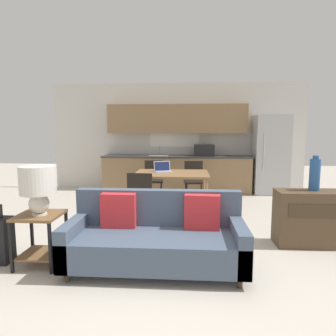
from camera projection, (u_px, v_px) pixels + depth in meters
The scene contains 14 objects.
ground_plane at pixel (160, 272), 3.24m from camera, with size 20.00×20.00×0.00m, color beige.
wall_back at pixel (177, 137), 7.65m from camera, with size 6.40×0.07×2.70m.
kitchen_counter at pixel (177, 158), 7.42m from camera, with size 3.63×0.65×2.15m.
refrigerator at pixel (270, 155), 7.17m from camera, with size 0.79×0.70×1.88m.
dining_table at pixel (172, 176), 5.62m from camera, with size 1.37×0.99×0.73m.
couch at pixel (156, 238), 3.35m from camera, with size 1.94×0.80×0.83m.
side_table at pixel (40, 231), 3.39m from camera, with size 0.47×0.47×0.59m.
table_lamp at pixel (38, 185), 3.30m from camera, with size 0.39×0.39×0.55m.
credenza at pixel (312, 218), 3.98m from camera, with size 0.95×0.40×0.74m.
vase at pixel (315, 174), 3.94m from camera, with size 0.13×0.13×0.47m.
dining_chair_far_right at pixel (194, 179), 6.42m from camera, with size 0.45×0.45×0.86m.
dining_chair_far_left at pixel (154, 178), 6.53m from camera, with size 0.45×0.45×0.86m.
dining_chair_near_left at pixel (141, 195), 4.85m from camera, with size 0.45×0.45×0.86m.
laptop at pixel (163, 169), 5.73m from camera, with size 0.38×0.34×0.20m.
Camera 1 is at (0.29, -3.06, 1.54)m, focal length 32.00 mm.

